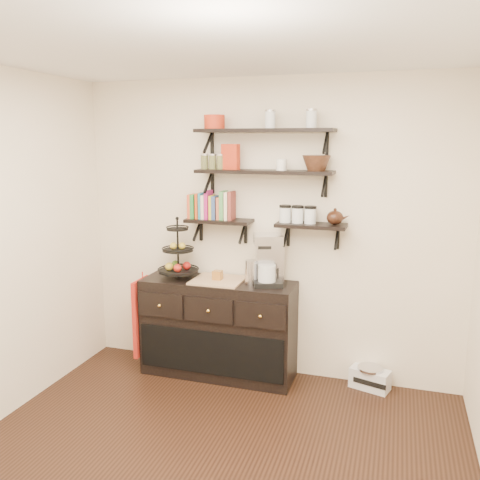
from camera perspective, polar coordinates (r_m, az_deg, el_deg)
name	(u,v)px	position (r m, az deg, el deg)	size (l,w,h in m)	color
ceiling	(188,36)	(2.94, -5.83, 21.84)	(3.50, 3.50, 0.02)	white
back_wall	(267,230)	(4.62, 3.07, 1.11)	(3.50, 0.02, 2.70)	white
shelf_top	(264,131)	(4.42, 2.76, 12.15)	(1.20, 0.27, 0.23)	black
shelf_mid	(264,172)	(4.43, 2.72, 7.62)	(1.20, 0.27, 0.23)	black
shelf_low_left	(219,221)	(4.62, -2.34, 2.09)	(0.60, 0.25, 0.23)	black
shelf_low_right	(311,226)	(4.41, 8.00, 1.56)	(0.60, 0.25, 0.23)	black
cookbooks	(214,206)	(4.61, -2.98, 3.80)	(0.43, 0.15, 0.26)	#D14A28
glass_canisters	(298,215)	(4.41, 6.48, 2.76)	(0.32, 0.10, 0.13)	silver
sideboard	(218,328)	(4.75, -2.43, -9.83)	(1.40, 0.50, 0.92)	black
fruit_stand	(179,258)	(4.71, -6.91, -2.00)	(0.37, 0.37, 0.54)	black
candle	(218,275)	(4.60, -2.54, -3.95)	(0.08, 0.08, 0.08)	#985E23
coffee_maker	(269,261)	(4.46, 3.23, -2.33)	(0.31, 0.31, 0.45)	black
thermal_carafe	(251,273)	(4.47, 1.27, -3.67)	(0.11, 0.11, 0.22)	silver
apron	(142,316)	(4.93, -10.94, -8.42)	(0.04, 0.31, 0.73)	#B52B13
radio	(370,378)	(4.76, 14.38, -14.78)	(0.37, 0.28, 0.20)	silver
recipe_box	(230,157)	(4.51, -1.07, 9.32)	(0.16, 0.06, 0.22)	red
walnut_bowl	(316,163)	(4.33, 8.57, 8.53)	(0.24, 0.24, 0.13)	black
ramekins	(281,165)	(4.39, 4.67, 8.43)	(0.09, 0.09, 0.10)	white
teapot	(335,216)	(4.36, 10.62, 2.62)	(0.19, 0.14, 0.14)	black
red_pot	(214,122)	(4.56, -2.89, 13.10)	(0.18, 0.18, 0.12)	red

